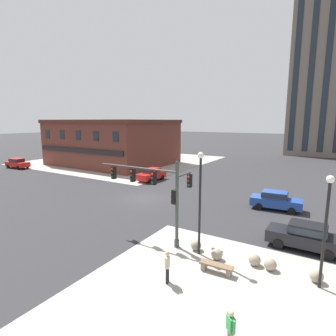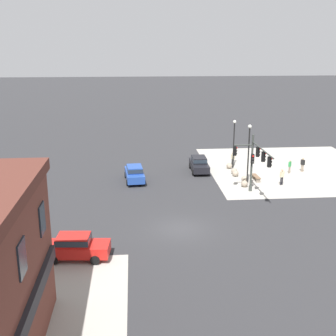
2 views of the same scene
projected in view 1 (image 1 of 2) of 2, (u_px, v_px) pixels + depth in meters
ground_plane at (144, 198)px, 28.26m from camera, size 320.00×320.00×0.00m
sidewalk_far_corner at (124, 160)px, 55.36m from camera, size 32.00×32.00×0.02m
traffic_signal_main at (159, 189)px, 17.69m from camera, size 6.43×2.09×5.59m
bollard_sphere_curb_a at (196, 245)px, 16.92m from camera, size 0.66×0.66×0.66m
bollard_sphere_curb_b at (217, 254)px, 15.77m from camera, size 0.66×0.66×0.66m
bollard_sphere_curb_c at (255, 260)px, 15.13m from camera, size 0.66×0.66×0.66m
bollard_sphere_curb_d at (270, 264)px, 14.64m from camera, size 0.66×0.66×0.66m
bollard_sphere_curb_e at (317, 276)px, 13.56m from camera, size 0.66×0.66×0.66m
bench_near_signal at (216, 267)px, 14.40m from camera, size 1.82×0.56×0.49m
pedestrian_near_bench at (167, 265)px, 13.37m from camera, size 0.30×0.53×1.70m
pedestrian_by_lamp at (231, 328)px, 9.45m from camera, size 0.42×0.41×1.54m
street_lamp_corner_near at (200, 193)px, 15.84m from camera, size 0.36×0.36×6.25m
street_lamp_mid_sidewalk at (326, 219)px, 12.56m from camera, size 0.36×0.36×5.58m
car_main_northbound_near at (305, 235)px, 16.96m from camera, size 4.41×1.92×1.68m
car_main_northbound_far at (152, 174)px, 36.56m from camera, size 2.16×4.53×1.68m
car_main_southbound_near at (276, 200)px, 24.60m from camera, size 4.53×2.16×1.68m
car_cross_eastbound at (17, 163)px, 46.17m from camera, size 4.51×2.11×1.68m
storefront_block_near_corner at (113, 142)px, 50.87m from camera, size 20.53×16.57×8.20m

